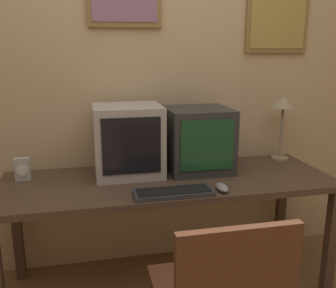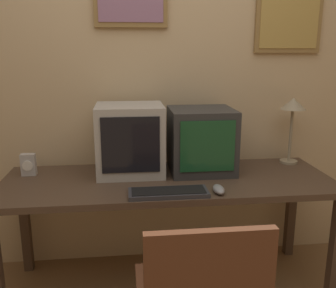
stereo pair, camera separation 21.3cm
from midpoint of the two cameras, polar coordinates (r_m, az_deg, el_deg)
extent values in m
cube|color=#D1B284|center=(2.48, -4.60, 10.89)|extent=(8.00, 0.05, 2.60)
cube|color=olive|center=(2.68, 14.06, 17.58)|extent=(0.44, 0.02, 0.40)
cube|color=#B79347|center=(2.67, 14.18, 17.59)|extent=(0.39, 0.01, 0.34)
cube|color=#4C3828|center=(2.19, -2.79, -5.78)|extent=(1.92, 0.67, 0.04)
cube|color=#4C3828|center=(2.41, 21.15, -14.05)|extent=(0.06, 0.06, 0.67)
cube|color=#4C3828|center=(2.63, -24.23, -11.93)|extent=(0.06, 0.06, 0.67)
cube|color=#4C3828|center=(2.86, 14.80, -9.05)|extent=(0.06, 0.06, 0.67)
cube|color=#B7B2A8|center=(2.24, -8.83, 0.54)|extent=(0.40, 0.35, 0.42)
cube|color=black|center=(2.07, -8.51, -0.36)|extent=(0.32, 0.01, 0.32)
cube|color=#333333|center=(2.30, 1.97, 0.67)|extent=(0.38, 0.36, 0.39)
cube|color=#194C28|center=(2.12, 3.21, -0.26)|extent=(0.31, 0.01, 0.29)
cube|color=#333338|center=(1.95, -2.31, -7.47)|extent=(0.41, 0.15, 0.02)
cube|color=black|center=(1.94, -2.32, -7.12)|extent=(0.38, 0.12, 0.00)
ellipsoid|color=gray|center=(2.00, 5.23, -6.66)|extent=(0.06, 0.12, 0.04)
cube|color=#B7B2AD|center=(2.34, -23.74, -3.55)|extent=(0.08, 0.05, 0.13)
cylinder|color=white|center=(2.32, -23.86, -3.74)|extent=(0.06, 0.00, 0.06)
cylinder|color=tan|center=(2.65, 14.45, -2.13)|extent=(0.11, 0.11, 0.02)
cylinder|color=tan|center=(2.60, 14.69, 1.78)|extent=(0.02, 0.02, 0.35)
cone|color=tan|center=(2.57, 14.97, 6.19)|extent=(0.16, 0.16, 0.07)
cube|color=brown|center=(1.35, 5.97, -20.05)|extent=(0.44, 0.04, 0.39)
camera|label=1|loc=(0.11, -92.86, -0.72)|focal=40.00mm
camera|label=2|loc=(0.11, 87.14, 0.72)|focal=40.00mm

